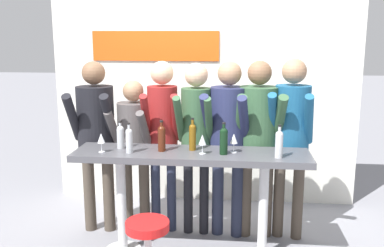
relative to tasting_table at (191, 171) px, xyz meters
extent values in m
cube|color=silver|center=(0.00, 1.51, 0.59)|extent=(3.77, 0.10, 2.88)
cube|color=#DB5114|center=(-0.59, 1.45, 1.11)|extent=(1.56, 0.02, 0.36)
cube|color=#4C4C51|center=(0.00, 0.00, 0.16)|extent=(2.17, 0.51, 0.06)
cylinder|color=silver|center=(-0.67, 0.00, -0.34)|extent=(0.09, 0.09, 0.97)
cylinder|color=silver|center=(0.67, 0.00, -0.34)|extent=(0.09, 0.09, 0.97)
cylinder|color=red|center=(-0.27, -0.71, -0.23)|extent=(0.35, 0.35, 0.07)
cylinder|color=#473D33|center=(-1.15, 0.45, -0.41)|extent=(0.12, 0.12, 0.88)
cylinder|color=#473D33|center=(-0.94, 0.46, -0.41)|extent=(0.12, 0.12, 0.88)
cylinder|color=black|center=(-1.04, 0.45, 0.38)|extent=(0.40, 0.40, 0.69)
sphere|color=brown|center=(-1.04, 0.45, 0.86)|extent=(0.24, 0.24, 0.24)
cylinder|color=black|center=(-1.22, 0.28, 0.43)|extent=(0.11, 0.42, 0.54)
cylinder|color=black|center=(-0.85, 0.30, 0.43)|extent=(0.11, 0.42, 0.54)
cylinder|color=#473D33|center=(-0.74, 0.50, -0.45)|extent=(0.11, 0.11, 0.78)
cylinder|color=#473D33|center=(-0.55, 0.48, -0.45)|extent=(0.11, 0.11, 0.78)
cylinder|color=#514C4C|center=(-0.65, 0.49, 0.25)|extent=(0.37, 0.37, 0.62)
sphere|color=#9E7556|center=(-0.65, 0.49, 0.68)|extent=(0.21, 0.21, 0.21)
cylinder|color=#514C4C|center=(-0.83, 0.36, 0.29)|extent=(0.12, 0.38, 0.48)
cylinder|color=#514C4C|center=(-0.50, 0.33, 0.29)|extent=(0.12, 0.38, 0.48)
cylinder|color=#23283D|center=(-0.44, 0.51, -0.41)|extent=(0.10, 0.10, 0.88)
cylinder|color=#23283D|center=(-0.27, 0.52, -0.41)|extent=(0.10, 0.10, 0.88)
cylinder|color=maroon|center=(-0.35, 0.52, 0.38)|extent=(0.33, 0.33, 0.69)
sphere|color=#D6AD89|center=(-0.35, 0.52, 0.86)|extent=(0.24, 0.24, 0.24)
cylinder|color=maroon|center=(-0.49, 0.34, 0.43)|extent=(0.10, 0.40, 0.53)
cylinder|color=maroon|center=(-0.19, 0.36, 0.43)|extent=(0.10, 0.40, 0.53)
cylinder|color=black|center=(-0.08, 0.49, -0.41)|extent=(0.10, 0.10, 0.87)
cylinder|color=black|center=(0.09, 0.49, -0.41)|extent=(0.10, 0.10, 0.87)
cylinder|color=#335638|center=(0.00, 0.49, 0.37)|extent=(0.32, 0.32, 0.69)
sphere|color=#D6AD89|center=(0.00, 0.49, 0.85)|extent=(0.24, 0.24, 0.24)
cylinder|color=#335638|center=(-0.15, 0.33, 0.42)|extent=(0.09, 0.40, 0.52)
cylinder|color=#335638|center=(0.14, 0.32, 0.42)|extent=(0.09, 0.40, 0.52)
cylinder|color=#23283D|center=(0.23, 0.49, -0.41)|extent=(0.12, 0.12, 0.88)
cylinder|color=#23283D|center=(0.43, 0.46, -0.41)|extent=(0.12, 0.12, 0.88)
cylinder|color=#23284C|center=(0.33, 0.48, 0.38)|extent=(0.43, 0.43, 0.70)
sphere|color=#9E7556|center=(0.33, 0.48, 0.87)|extent=(0.24, 0.24, 0.24)
cylinder|color=#23284C|center=(0.13, 0.34, 0.43)|extent=(0.16, 0.42, 0.54)
cylinder|color=#23284C|center=(0.48, 0.28, 0.43)|extent=(0.16, 0.42, 0.54)
cylinder|color=#473D33|center=(0.52, 0.49, -0.40)|extent=(0.13, 0.13, 0.88)
cylinder|color=#473D33|center=(0.74, 0.50, -0.40)|extent=(0.13, 0.13, 0.88)
cylinder|color=#335638|center=(0.63, 0.49, 0.39)|extent=(0.42, 0.42, 0.70)
sphere|color=brown|center=(0.63, 0.49, 0.87)|extent=(0.24, 0.24, 0.24)
cylinder|color=#335638|center=(0.45, 0.31, 0.44)|extent=(0.12, 0.42, 0.54)
cylinder|color=#335638|center=(0.82, 0.33, 0.44)|extent=(0.12, 0.42, 0.54)
cylinder|color=#473D33|center=(0.87, 0.51, -0.40)|extent=(0.11, 0.11, 0.89)
cylinder|color=#473D33|center=(1.05, 0.47, -0.40)|extent=(0.11, 0.11, 0.89)
cylinder|color=#19517A|center=(0.96, 0.49, 0.40)|extent=(0.41, 0.41, 0.71)
sphere|color=#9E7556|center=(0.96, 0.49, 0.89)|extent=(0.24, 0.24, 0.24)
cylinder|color=#19517A|center=(0.76, 0.35, 0.45)|extent=(0.16, 0.42, 0.54)
cylinder|color=#19517A|center=(1.09, 0.29, 0.45)|extent=(0.16, 0.42, 0.54)
cylinder|color=#B7BCC1|center=(-0.56, -0.09, 0.28)|extent=(0.06, 0.06, 0.19)
sphere|color=#B7BCC1|center=(-0.56, -0.09, 0.38)|extent=(0.06, 0.06, 0.06)
cylinder|color=#B7BCC1|center=(-0.56, -0.09, 0.41)|extent=(0.02, 0.02, 0.07)
cylinder|color=black|center=(-0.56, -0.09, 0.46)|extent=(0.03, 0.03, 0.01)
cylinder|color=brown|center=(0.01, 0.06, 0.29)|extent=(0.06, 0.06, 0.21)
sphere|color=brown|center=(0.01, 0.06, 0.40)|extent=(0.06, 0.06, 0.06)
cylinder|color=brown|center=(0.01, 0.06, 0.44)|extent=(0.02, 0.02, 0.08)
cylinder|color=black|center=(0.01, 0.06, 0.48)|extent=(0.03, 0.03, 0.02)
cylinder|color=black|center=(0.30, -0.05, 0.29)|extent=(0.07, 0.07, 0.20)
sphere|color=black|center=(0.30, -0.05, 0.39)|extent=(0.07, 0.07, 0.07)
cylinder|color=black|center=(0.30, -0.05, 0.43)|extent=(0.03, 0.03, 0.07)
cylinder|color=black|center=(0.30, -0.05, 0.47)|extent=(0.03, 0.03, 0.02)
cylinder|color=#B7BCC1|center=(0.78, -0.12, 0.29)|extent=(0.07, 0.07, 0.21)
sphere|color=#B7BCC1|center=(0.78, -0.12, 0.39)|extent=(0.07, 0.07, 0.07)
cylinder|color=#B7BCC1|center=(0.78, -0.12, 0.43)|extent=(0.03, 0.03, 0.07)
cylinder|color=black|center=(0.78, -0.12, 0.47)|extent=(0.03, 0.03, 0.02)
cylinder|color=#B7BCC1|center=(-0.68, 0.06, 0.28)|extent=(0.07, 0.07, 0.18)
sphere|color=#B7BCC1|center=(-0.68, 0.06, 0.37)|extent=(0.07, 0.07, 0.07)
cylinder|color=#B7BCC1|center=(-0.68, 0.06, 0.40)|extent=(0.03, 0.03, 0.06)
cylinder|color=black|center=(-0.68, 0.06, 0.44)|extent=(0.03, 0.03, 0.01)
cylinder|color=#4C1E0F|center=(-0.27, 0.00, 0.29)|extent=(0.07, 0.07, 0.20)
sphere|color=#4C1E0F|center=(-0.27, 0.00, 0.39)|extent=(0.07, 0.07, 0.07)
cylinder|color=#4C1E0F|center=(-0.27, 0.00, 0.42)|extent=(0.03, 0.03, 0.07)
cylinder|color=black|center=(-0.27, 0.00, 0.47)|extent=(0.03, 0.03, 0.01)
cylinder|color=silver|center=(-0.81, -0.10, 0.19)|extent=(0.06, 0.06, 0.01)
cylinder|color=silver|center=(-0.81, -0.10, 0.23)|extent=(0.01, 0.01, 0.08)
cone|color=silver|center=(-0.81, -0.10, 0.32)|extent=(0.07, 0.07, 0.09)
cylinder|color=silver|center=(0.11, -0.06, 0.19)|extent=(0.06, 0.06, 0.01)
cylinder|color=silver|center=(0.11, -0.06, 0.23)|extent=(0.01, 0.01, 0.08)
cone|color=silver|center=(0.11, -0.06, 0.32)|extent=(0.07, 0.07, 0.09)
cylinder|color=silver|center=(0.39, 0.02, 0.19)|extent=(0.06, 0.06, 0.01)
cylinder|color=silver|center=(0.39, 0.02, 0.23)|extent=(0.01, 0.01, 0.08)
cone|color=silver|center=(0.39, 0.02, 0.32)|extent=(0.07, 0.07, 0.09)
camera|label=1|loc=(0.40, -3.77, 1.23)|focal=40.00mm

